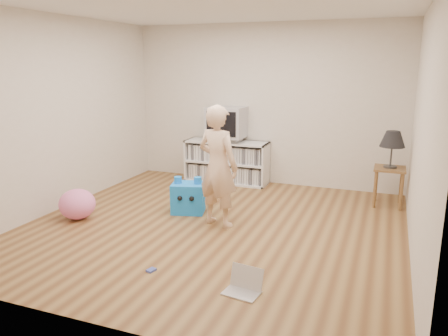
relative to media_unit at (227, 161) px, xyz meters
name	(u,v)px	position (x,y,z in m)	size (l,w,h in m)	color
ground	(213,226)	(0.58, -2.04, -0.35)	(4.50, 4.50, 0.00)	brown
walls	(213,122)	(0.58, -2.04, 0.95)	(4.52, 4.52, 2.60)	beige
ceiling	(212,4)	(0.58, -2.04, 2.25)	(4.50, 4.50, 0.01)	white
media_unit	(227,161)	(0.00, 0.00, 0.00)	(1.40, 0.45, 0.70)	white
dvd_deck	(227,139)	(0.00, -0.02, 0.39)	(0.45, 0.35, 0.07)	gray
crt_tv	(227,122)	(0.00, -0.02, 0.67)	(0.60, 0.53, 0.50)	#A7A7AD
side_table	(389,177)	(2.57, -0.39, 0.07)	(0.42, 0.42, 0.55)	brown
table_lamp	(393,140)	(2.57, -0.39, 0.59)	(0.34, 0.34, 0.52)	#333333
person	(218,166)	(0.62, -1.96, 0.40)	(0.55, 0.36, 1.50)	beige
laptop	(244,285)	(1.44, -3.40, -0.29)	(0.34, 0.29, 0.21)	silver
playing_cards	(151,270)	(0.47, -3.35, -0.34)	(0.07, 0.09, 0.02)	#4251B0
plush_blue	(188,197)	(0.06, -1.66, -0.14)	(0.50, 0.44, 0.49)	#127EF0
plush_pink	(77,204)	(-1.17, -2.40, -0.15)	(0.46, 0.46, 0.39)	pink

